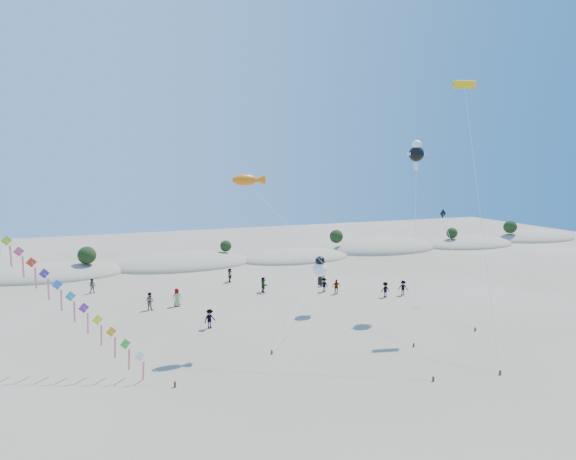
# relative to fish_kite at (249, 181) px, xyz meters

# --- Properties ---
(ground) EXTENTS (160.00, 160.00, 0.00)m
(ground) POSITION_rel_fish_kite_xyz_m (-0.74, -15.01, -12.41)
(ground) COLOR #7E6D57
(ground) RESTS_ON ground
(dune_ridge) EXTENTS (145.30, 11.49, 5.57)m
(dune_ridge) POSITION_rel_fish_kite_xyz_m (0.32, 30.13, -12.30)
(dune_ridge) COLOR gray
(dune_ridge) RESTS_ON ground
(fish_kite) EXTENTS (10.06, 11.85, 12.91)m
(fish_kite) POSITION_rel_fish_kite_xyz_m (0.00, 0.00, 0.00)
(fish_kite) COLOR #3F2D1E
(fish_kite) RESTS_ON ground
(cartoon_kite_low) EXTENTS (8.13, 8.66, 5.28)m
(cartoon_kite_low) POSITION_rel_fish_kite_xyz_m (7.93, 4.39, -8.23)
(cartoon_kite_low) COLOR #3F2D1E
(cartoon_kite_low) RESTS_ON ground
(cartoon_kite_high) EXTENTS (7.31, 10.03, 15.90)m
(cartoon_kite_high) POSITION_rel_fish_kite_xyz_m (17.21, 3.22, 2.30)
(cartoon_kite_high) COLOR #3F2D1E
(cartoon_kite_high) RESTS_ON ground
(parafoil_kite) EXTENTS (7.08, 12.27, 20.86)m
(parafoil_kite) POSITION_rel_fish_kite_xyz_m (19.20, -0.65, 7.47)
(parafoil_kite) COLOR #3F2D1E
(parafoil_kite) RESTS_ON ground
(dark_kite) EXTENTS (4.40, 9.73, 9.16)m
(dark_kite) POSITION_rel_fish_kite_xyz_m (20.56, 1.89, -6.22)
(dark_kite) COLOR #3F2D1E
(dark_kite) RESTS_ON ground
(beachgoers) EXTENTS (31.50, 16.31, 1.76)m
(beachgoers) POSITION_rel_fish_kite_xyz_m (4.62, 11.03, -11.60)
(beachgoers) COLOR slate
(beachgoers) RESTS_ON ground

